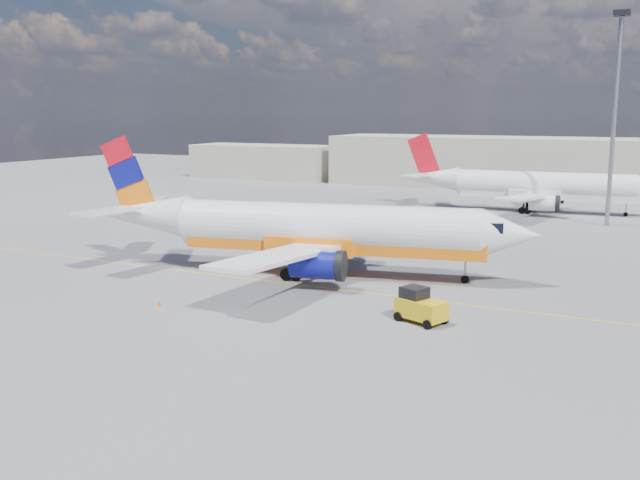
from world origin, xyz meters
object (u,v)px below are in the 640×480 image
at_px(gse_tug, 420,306).
at_px(traffic_cone, 159,304).
at_px(second_jet, 535,186).
at_px(main_jet, 313,229).

xyz_separation_m(gse_tug, traffic_cone, (-15.62, -4.31, -0.73)).
bearing_deg(traffic_cone, second_jet, 76.03).
bearing_deg(main_jet, second_jet, 66.32).
height_order(gse_tug, traffic_cone, gse_tug).
bearing_deg(main_jet, traffic_cone, -120.85).
height_order(main_jet, gse_tug, main_jet).
relative_size(main_jet, gse_tug, 10.63).
bearing_deg(gse_tug, main_jet, 164.72).
xyz_separation_m(main_jet, second_jet, (9.10, 41.87, -0.31)).
xyz_separation_m(main_jet, gse_tug, (11.17, -8.32, -2.48)).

